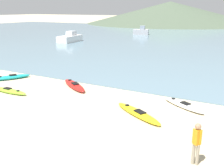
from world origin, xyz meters
TOP-DOWN VIEW (x-y plane):
  - ground_plane at (0.00, 0.00)m, footprint 400.00×400.00m
  - bay_water at (0.00, 43.22)m, footprint 160.00×70.00m
  - far_hill_left at (-22.87, 93.71)m, footprint 63.64×63.64m
  - kayak_on_sand_0 at (-8.99, 6.42)m, footprint 2.12×2.96m
  - kayak_on_sand_1 at (2.88, 4.54)m, footprint 3.44×2.35m
  - kayak_on_sand_2 at (-6.21, 3.90)m, footprint 3.03×0.57m
  - kayak_on_sand_3 at (-3.18, 7.06)m, footprint 3.37×2.55m
  - kayak_on_sand_4 at (4.68, 6.89)m, footprint 2.87×2.02m
  - person_near_foreground at (6.51, 1.36)m, footprint 0.32×0.28m
  - moored_boat_0 at (-19.86, 28.09)m, footprint 2.39×5.04m
  - moored_boat_1 at (-14.39, 45.76)m, footprint 3.68×2.98m

SIDE VIEW (x-z plane):
  - ground_plane at x=0.00m, z-range 0.00..0.00m
  - bay_water at x=0.00m, z-range 0.00..0.06m
  - kayak_on_sand_1 at x=2.88m, z-range -0.02..0.27m
  - kayak_on_sand_4 at x=4.68m, z-range -0.02..0.30m
  - kayak_on_sand_2 at x=-6.21m, z-range -0.02..0.30m
  - kayak_on_sand_3 at x=-3.18m, z-range -0.02..0.33m
  - kayak_on_sand_0 at x=-8.99m, z-range -0.02..0.34m
  - moored_boat_0 at x=-19.86m, z-range -0.20..1.56m
  - moored_boat_1 at x=-14.39m, z-range -0.22..1.67m
  - person_near_foreground at x=6.51m, z-range 0.12..1.72m
  - far_hill_left at x=-22.87m, z-range 0.00..8.13m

